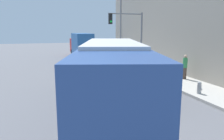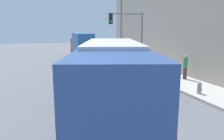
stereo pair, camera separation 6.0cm
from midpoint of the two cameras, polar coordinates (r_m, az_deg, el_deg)
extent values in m
plane|color=slate|center=(8.89, 8.54, -15.62)|extent=(120.00, 120.00, 0.00)
cube|color=#B7B2A8|center=(29.01, 1.24, 2.95)|extent=(2.98, 70.00, 0.17)
cube|color=#9E9384|center=(24.53, 17.39, 13.35)|extent=(6.00, 23.79, 10.63)
cube|color=#2D4C8C|center=(10.19, -0.17, -1.25)|extent=(5.81, 11.99, 2.85)
cube|color=black|center=(10.10, -0.17, 1.60)|extent=(5.57, 11.10, 1.17)
cube|color=black|center=(10.34, -0.17, -4.65)|extent=(5.71, 11.55, 0.24)
cube|color=silver|center=(10.00, -0.17, 7.05)|extent=(4.06, 6.86, 0.16)
cylinder|color=black|center=(14.12, 3.95, -3.60)|extent=(0.54, 0.97, 0.93)
cylinder|color=black|center=(14.08, -4.92, -3.64)|extent=(0.54, 0.97, 0.93)
cylinder|color=black|center=(7.67, 8.87, -16.20)|extent=(0.54, 0.97, 0.93)
cylinder|color=black|center=(7.61, -8.20, -16.41)|extent=(0.54, 0.97, 0.93)
cube|color=#265999|center=(31.14, -7.87, 6.75)|extent=(2.22, 5.63, 2.93)
cube|color=#B21919|center=(35.01, -9.04, 6.43)|extent=(2.11, 2.19, 2.09)
cylinder|color=black|center=(34.57, -10.46, 4.60)|extent=(0.25, 0.90, 0.90)
cylinder|color=black|center=(30.07, -9.22, 3.78)|extent=(0.25, 0.90, 0.90)
cylinder|color=#999999|center=(13.90, 21.69, -4.65)|extent=(0.25, 0.25, 0.53)
sphere|color=#999999|center=(13.82, 21.79, -3.28)|extent=(0.23, 0.23, 0.23)
cylinder|color=#999999|center=(13.80, 22.06, -4.67)|extent=(0.11, 0.15, 0.11)
cylinder|color=slate|center=(20.48, 7.57, 7.33)|extent=(0.16, 0.16, 5.24)
cylinder|color=slate|center=(19.85, 3.45, 14.44)|extent=(3.20, 0.11, 0.11)
cube|color=black|center=(19.35, -0.52, 13.22)|extent=(0.30, 0.24, 0.90)
sphere|color=#19D83F|center=(19.21, -0.38, 12.57)|extent=(0.18, 0.18, 0.18)
cylinder|color=slate|center=(18.44, 10.38, 0.35)|extent=(0.06, 0.06, 1.05)
cylinder|color=#4C4C51|center=(18.35, 10.44, 2.31)|extent=(0.14, 0.14, 0.22)
cylinder|color=slate|center=(25.71, 2.22, 10.94)|extent=(0.18, 0.18, 7.85)
cylinder|color=#47382D|center=(17.56, 18.33, -0.81)|extent=(0.28, 0.28, 0.88)
cylinder|color=#338C4C|center=(17.43, 18.48, 1.79)|extent=(0.34, 0.34, 0.73)
sphere|color=tan|center=(17.37, 18.57, 3.38)|extent=(0.24, 0.24, 0.24)
camera|label=1|loc=(0.03, -90.13, -0.02)|focal=35.00mm
camera|label=2|loc=(0.03, 89.87, 0.02)|focal=35.00mm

